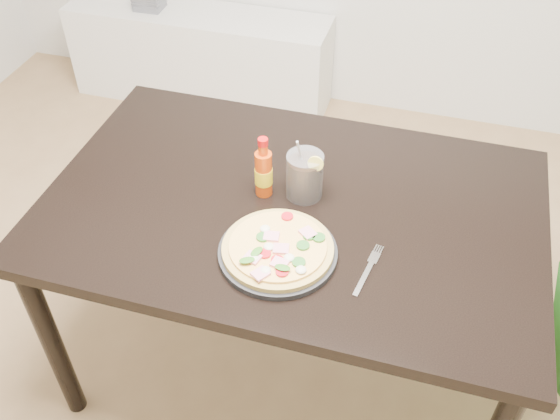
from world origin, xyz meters
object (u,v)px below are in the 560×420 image
(fork, at_px, (369,268))
(media_console, at_px, (200,56))
(hot_sauce_bottle, at_px, (264,172))
(dining_table, at_px, (291,224))
(cola_cup, at_px, (305,176))
(plate, at_px, (278,253))
(pizza, at_px, (278,248))

(fork, height_order, media_console, fork)
(hot_sauce_bottle, distance_m, media_console, 1.83)
(dining_table, height_order, cola_cup, cola_cup)
(hot_sauce_bottle, distance_m, fork, 0.41)
(cola_cup, height_order, media_console, cola_cup)
(plate, relative_size, media_console, 0.22)
(pizza, distance_m, media_console, 2.06)
(dining_table, distance_m, hot_sauce_bottle, 0.18)
(fork, distance_m, media_console, 2.16)
(dining_table, xyz_separation_m, pizza, (0.02, -0.21, 0.11))
(plate, relative_size, cola_cup, 1.59)
(plate, distance_m, hot_sauce_bottle, 0.26)
(plate, bearing_deg, hot_sauce_bottle, 115.58)
(dining_table, height_order, fork, fork)
(plate, distance_m, cola_cup, 0.26)
(dining_table, distance_m, fork, 0.33)
(pizza, bearing_deg, cola_cup, 89.13)
(cola_cup, xyz_separation_m, media_console, (-0.96, 1.50, -0.56))
(plate, xyz_separation_m, fork, (0.24, 0.02, -0.01))
(plate, distance_m, media_console, 2.05)
(cola_cup, relative_size, fork, 1.03)
(cola_cup, relative_size, media_console, 0.14)
(dining_table, bearing_deg, pizza, -84.70)
(plate, height_order, cola_cup, cola_cup)
(pizza, xyz_separation_m, media_console, (-0.95, 1.75, -0.53))
(fork, xyz_separation_m, media_console, (-1.19, 1.73, -0.50))
(plate, relative_size, fork, 1.64)
(fork, bearing_deg, dining_table, 153.24)
(cola_cup, height_order, fork, cola_cup)
(hot_sauce_bottle, xyz_separation_m, media_console, (-0.85, 1.52, -0.58))
(pizza, relative_size, media_console, 0.21)
(pizza, relative_size, cola_cup, 1.48)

